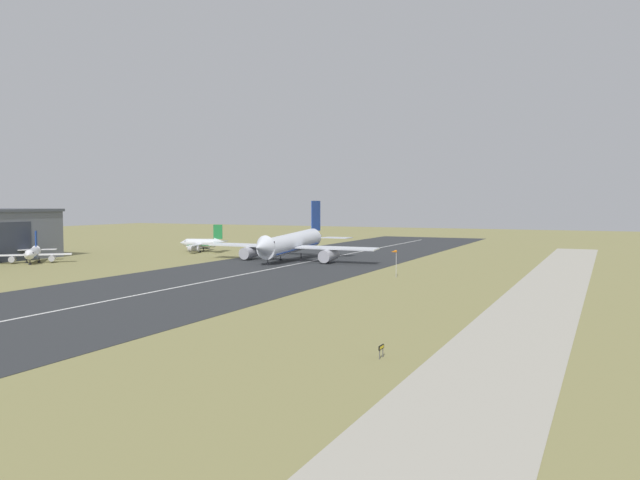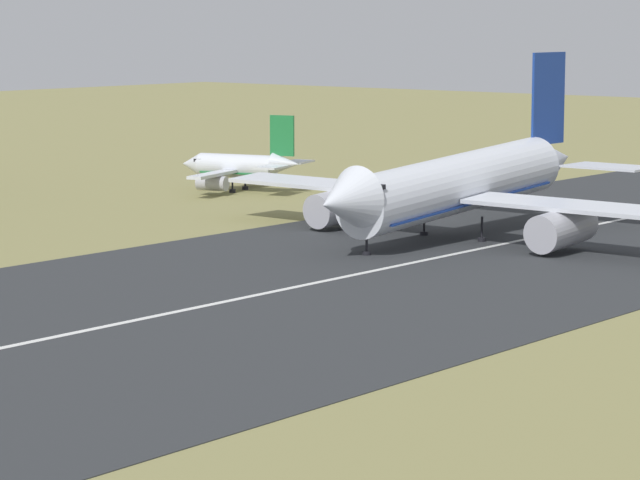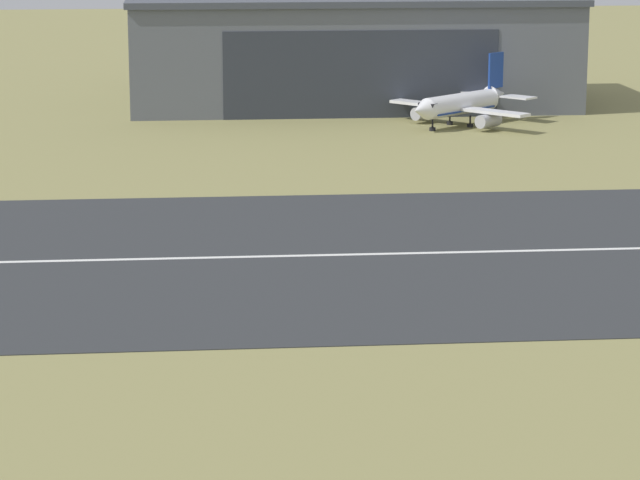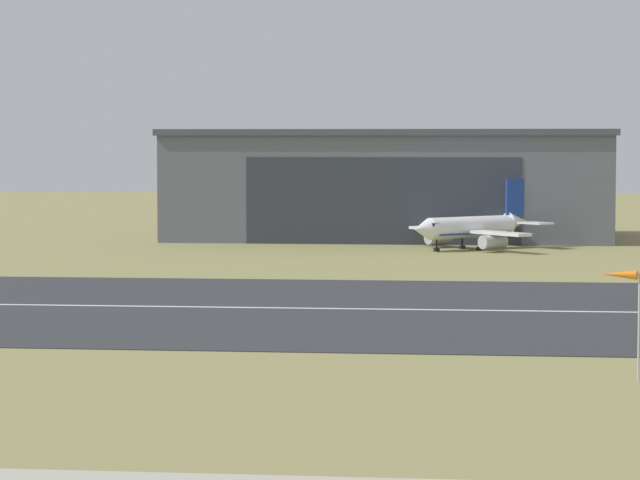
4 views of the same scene
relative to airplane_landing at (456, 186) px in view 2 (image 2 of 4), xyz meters
name	(u,v)px [view 2 (image 2 of 4)]	position (x,y,z in m)	size (l,w,h in m)	color
airplane_landing	(456,186)	(0.00, 0.00, 0.00)	(44.41, 56.85, 18.72)	silver
airplane_parked_east	(239,167)	(17.50, 46.38, -2.17)	(22.49, 18.01, 10.09)	silver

